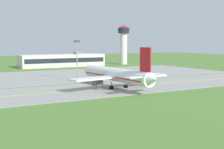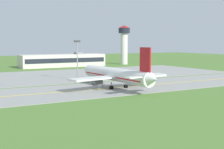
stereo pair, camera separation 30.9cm
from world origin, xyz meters
name	(u,v)px [view 1 (the left image)]	position (x,y,z in m)	size (l,w,h in m)	color
ground_plane	(93,90)	(0.00, 0.00, 0.00)	(500.00, 500.00, 0.00)	#517A33
taxiway_strip	(93,90)	(0.00, 0.00, 0.05)	(240.00, 28.00, 0.10)	gray
apron_pad	(70,75)	(10.00, 42.00, 0.05)	(140.00, 52.00, 0.10)	gray
taxiway_centreline	(93,89)	(0.00, 0.00, 0.11)	(220.00, 0.60, 0.01)	yellow
airplane_lead	(116,75)	(7.60, -0.82, 4.13)	(32.51, 39.59, 12.70)	white
service_truck_fuel	(100,68)	(29.11, 50.58, 1.53)	(6.19, 4.86, 2.60)	#264CA5
terminal_building	(62,60)	(24.07, 88.11, 3.52)	(48.66, 12.97, 8.21)	beige
control_tower	(124,41)	(64.79, 86.97, 14.93)	(7.60, 7.60, 24.59)	silver
apron_light_mast	(77,55)	(5.68, 24.33, 9.33)	(2.40, 0.50, 14.70)	gray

